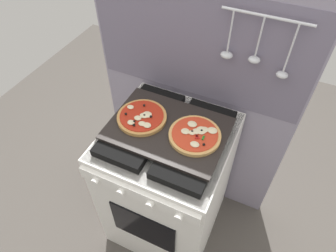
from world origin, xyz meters
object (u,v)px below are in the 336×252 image
object	(u,v)px
stove	(168,182)
pizza_right	(195,135)
baking_tray	(168,129)
pizza_left	(142,117)

from	to	relation	value
stove	pizza_right	xyz separation A→B (m)	(0.13, 0.00, 0.48)
stove	baking_tray	size ratio (longest dim) A/B	1.67
pizza_left	stove	bearing A→B (deg)	1.16
stove	pizza_right	bearing A→B (deg)	0.66
stove	pizza_left	world-z (taller)	pizza_left
pizza_left	pizza_right	xyz separation A→B (m)	(0.27, 0.00, 0.00)
baking_tray	pizza_left	distance (m)	0.14
baking_tray	pizza_right	xyz separation A→B (m)	(0.13, -0.00, 0.02)
baking_tray	pizza_left	size ratio (longest dim) A/B	2.30
stove	pizza_left	distance (m)	0.50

